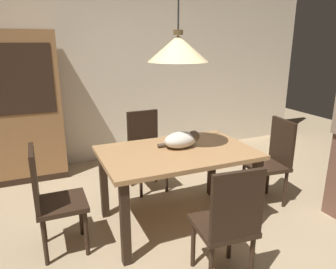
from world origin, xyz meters
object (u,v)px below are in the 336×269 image
object	(u,v)px
dining_table	(177,161)
chair_far_back	(146,147)
chair_left_side	(51,196)
chair_near_front	(228,221)
pendant_lamp	(178,48)
chair_right_side	(272,158)
hutch_bookcase	(14,111)
cat_sleeping	(182,139)

from	to	relation	value
dining_table	chair_far_back	xyz separation A→B (m)	(-0.00, 0.88, -0.14)
chair_left_side	chair_near_front	bearing A→B (deg)	-38.08
dining_table	pendant_lamp	size ratio (longest dim) A/B	1.08
dining_table	chair_near_front	xyz separation A→B (m)	(-0.01, -0.88, -0.14)
chair_left_side	chair_right_side	world-z (taller)	same
pendant_lamp	chair_left_side	bearing A→B (deg)	179.98
chair_near_front	hutch_bookcase	size ratio (longest dim) A/B	0.50
pendant_lamp	chair_right_side	bearing A→B (deg)	-0.46
dining_table	chair_far_back	distance (m)	0.89
chair_far_back	hutch_bookcase	size ratio (longest dim) A/B	0.50
cat_sleeping	pendant_lamp	xyz separation A→B (m)	(-0.08, -0.07, 0.84)
chair_left_side	chair_near_front	world-z (taller)	same
chair_far_back	hutch_bookcase	distance (m)	1.69
chair_right_side	cat_sleeping	xyz separation A→B (m)	(-1.05, 0.08, 0.32)
chair_right_side	cat_sleeping	bearing A→B (deg)	175.76
chair_left_side	pendant_lamp	xyz separation A→B (m)	(1.13, -0.00, 1.15)
cat_sleeping	chair_near_front	bearing A→B (deg)	-95.20
chair_far_back	cat_sleeping	world-z (taller)	chair_far_back
hutch_bookcase	chair_near_front	bearing A→B (deg)	-61.88
dining_table	chair_far_back	bearing A→B (deg)	90.17
chair_right_side	hutch_bookcase	bearing A→B (deg)	145.34
chair_far_back	chair_right_side	bearing A→B (deg)	-38.14
chair_near_front	hutch_bookcase	distance (m)	3.00
chair_far_back	pendant_lamp	world-z (taller)	pendant_lamp
chair_right_side	chair_left_side	bearing A→B (deg)	179.76
pendant_lamp	hutch_bookcase	size ratio (longest dim) A/B	0.70
chair_near_front	pendant_lamp	bearing A→B (deg)	89.54
chair_left_side	cat_sleeping	size ratio (longest dim) A/B	2.36
dining_table	hutch_bookcase	bearing A→B (deg)	128.92
hutch_bookcase	chair_left_side	bearing A→B (deg)	-80.87
chair_far_back	cat_sleeping	size ratio (longest dim) A/B	2.36
chair_right_side	chair_near_front	size ratio (longest dim) A/B	1.00
pendant_lamp	cat_sleeping	bearing A→B (deg)	40.93
chair_far_back	pendant_lamp	distance (m)	1.45
chair_left_side	cat_sleeping	world-z (taller)	chair_left_side
dining_table	chair_near_front	bearing A→B (deg)	-90.46
pendant_lamp	chair_near_front	bearing A→B (deg)	-90.46
chair_left_side	hutch_bookcase	size ratio (longest dim) A/B	0.50
chair_near_front	cat_sleeping	bearing A→B (deg)	84.80
cat_sleeping	pendant_lamp	distance (m)	0.84
dining_table	cat_sleeping	world-z (taller)	cat_sleeping
chair_far_back	dining_table	bearing A→B (deg)	-89.83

